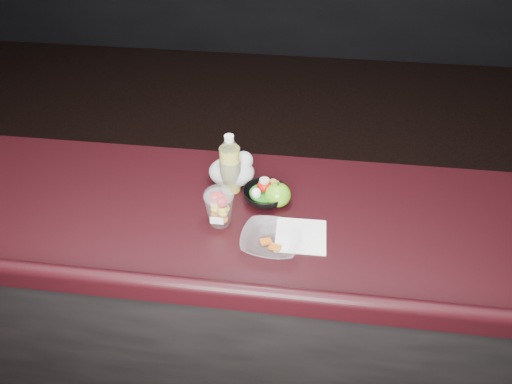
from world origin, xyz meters
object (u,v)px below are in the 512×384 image
(green_apple, at_px, (278,195))
(takeout_bowl, at_px, (271,241))
(fruit_cup, at_px, (219,205))
(lemonade_bottle, at_px, (230,168))
(snack_bowl, at_px, (265,194))

(green_apple, height_order, takeout_bowl, green_apple)
(fruit_cup, xyz_separation_m, takeout_bowl, (0.18, -0.09, -0.05))
(fruit_cup, bearing_deg, green_apple, 32.63)
(lemonade_bottle, distance_m, snack_bowl, 0.15)
(takeout_bowl, bearing_deg, snack_bowl, 101.69)
(green_apple, xyz_separation_m, snack_bowl, (-0.05, 0.01, -0.01))
(fruit_cup, xyz_separation_m, snack_bowl, (0.13, 0.13, -0.04))
(lemonade_bottle, xyz_separation_m, green_apple, (0.17, -0.06, -0.05))
(snack_bowl, height_order, takeout_bowl, snack_bowl)
(fruit_cup, relative_size, green_apple, 1.51)
(fruit_cup, xyz_separation_m, green_apple, (0.18, 0.11, -0.03))
(lemonade_bottle, relative_size, green_apple, 2.41)
(lemonade_bottle, distance_m, fruit_cup, 0.18)
(fruit_cup, relative_size, snack_bowl, 0.73)
(snack_bowl, relative_size, takeout_bowl, 0.94)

